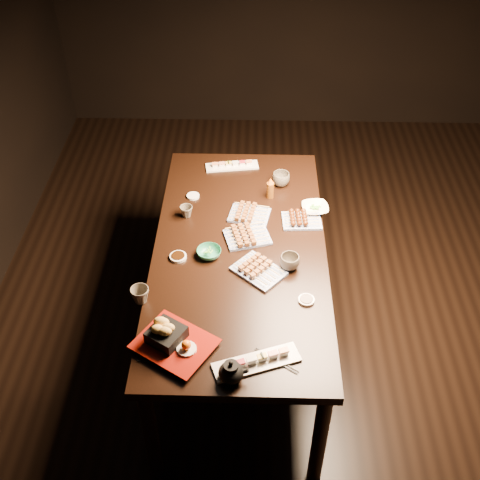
% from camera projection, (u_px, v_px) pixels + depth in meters
% --- Properties ---
extents(ground, '(5.00, 5.00, 0.00)m').
position_uv_depth(ground, '(304.00, 326.00, 3.72)').
color(ground, black).
rests_on(ground, ground).
extents(dining_table, '(1.26, 1.95, 0.75)m').
position_uv_depth(dining_table, '(240.00, 299.00, 3.38)').
color(dining_table, black).
rests_on(dining_table, ground).
extents(sushi_platter_near, '(0.39, 0.23, 0.05)m').
position_uv_depth(sushi_platter_near, '(257.00, 360.00, 2.57)').
color(sushi_platter_near, white).
rests_on(sushi_platter_near, dining_table).
extents(sushi_platter_far, '(0.33, 0.14, 0.04)m').
position_uv_depth(sushi_platter_far, '(232.00, 164.00, 3.69)').
color(sushi_platter_far, white).
rests_on(sushi_platter_far, dining_table).
extents(yakitori_plate_center, '(0.27, 0.22, 0.06)m').
position_uv_depth(yakitori_plate_center, '(247.00, 234.00, 3.18)').
color(yakitori_plate_center, '#828EB6').
rests_on(yakitori_plate_center, dining_table).
extents(yakitori_plate_right, '(0.30, 0.29, 0.06)m').
position_uv_depth(yakitori_plate_right, '(259.00, 268.00, 2.98)').
color(yakitori_plate_right, '#828EB6').
rests_on(yakitori_plate_right, dining_table).
extents(yakitori_plate_left, '(0.25, 0.20, 0.06)m').
position_uv_depth(yakitori_plate_left, '(249.00, 212.00, 3.32)').
color(yakitori_plate_left, '#828EB6').
rests_on(yakitori_plate_left, dining_table).
extents(tsukune_plate, '(0.22, 0.16, 0.05)m').
position_uv_depth(tsukune_plate, '(302.00, 218.00, 3.29)').
color(tsukune_plate, '#828EB6').
rests_on(tsukune_plate, dining_table).
extents(edamame_bowl_green, '(0.13, 0.13, 0.04)m').
position_uv_depth(edamame_bowl_green, '(209.00, 253.00, 3.08)').
color(edamame_bowl_green, '#287A59').
rests_on(edamame_bowl_green, dining_table).
extents(edamame_bowl_cream, '(0.17, 0.17, 0.04)m').
position_uv_depth(edamame_bowl_cream, '(315.00, 209.00, 3.36)').
color(edamame_bowl_cream, beige).
rests_on(edamame_bowl_cream, dining_table).
extents(tempura_tray, '(0.42, 0.39, 0.12)m').
position_uv_depth(tempura_tray, '(174.00, 338.00, 2.61)').
color(tempura_tray, black).
rests_on(tempura_tray, dining_table).
extents(teacup_near_left, '(0.11, 0.11, 0.08)m').
position_uv_depth(teacup_near_left, '(140.00, 295.00, 2.83)').
color(teacup_near_left, '#514A3E').
rests_on(teacup_near_left, dining_table).
extents(teacup_mid_right, '(0.11, 0.11, 0.08)m').
position_uv_depth(teacup_mid_right, '(290.00, 262.00, 3.00)').
color(teacup_mid_right, '#514A3E').
rests_on(teacup_mid_right, dining_table).
extents(teacup_far_left, '(0.08, 0.08, 0.07)m').
position_uv_depth(teacup_far_left, '(186.00, 211.00, 3.32)').
color(teacup_far_left, '#514A3E').
rests_on(teacup_far_left, dining_table).
extents(teacup_far_right, '(0.12, 0.12, 0.08)m').
position_uv_depth(teacup_far_right, '(281.00, 179.00, 3.54)').
color(teacup_far_right, '#514A3E').
rests_on(teacup_far_right, dining_table).
extents(teapot, '(0.13, 0.13, 0.11)m').
position_uv_depth(teapot, '(231.00, 371.00, 2.49)').
color(teapot, black).
rests_on(teapot, dining_table).
extents(condiment_bottle, '(0.05, 0.05, 0.13)m').
position_uv_depth(condiment_bottle, '(270.00, 188.00, 3.43)').
color(condiment_bottle, '#69380E').
rests_on(condiment_bottle, dining_table).
extents(sauce_dish_west, '(0.12, 0.12, 0.02)m').
position_uv_depth(sauce_dish_west, '(178.00, 257.00, 3.08)').
color(sauce_dish_west, white).
rests_on(sauce_dish_west, dining_table).
extents(sauce_dish_east, '(0.11, 0.11, 0.02)m').
position_uv_depth(sauce_dish_east, '(311.00, 209.00, 3.38)').
color(sauce_dish_east, white).
rests_on(sauce_dish_east, dining_table).
extents(sauce_dish_se, '(0.08, 0.08, 0.01)m').
position_uv_depth(sauce_dish_se, '(306.00, 300.00, 2.85)').
color(sauce_dish_se, white).
rests_on(sauce_dish_se, dining_table).
extents(sauce_dish_nw, '(0.09, 0.09, 0.01)m').
position_uv_depth(sauce_dish_nw, '(193.00, 196.00, 3.47)').
color(sauce_dish_nw, white).
rests_on(sauce_dish_nw, dining_table).
extents(chopsticks_near, '(0.21, 0.03, 0.01)m').
position_uv_depth(chopsticks_near, '(162.00, 360.00, 2.59)').
color(chopsticks_near, black).
rests_on(chopsticks_near, dining_table).
extents(chopsticks_se, '(0.19, 0.14, 0.01)m').
position_uv_depth(chopsticks_se, '(276.00, 361.00, 2.59)').
color(chopsticks_se, black).
rests_on(chopsticks_se, dining_table).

